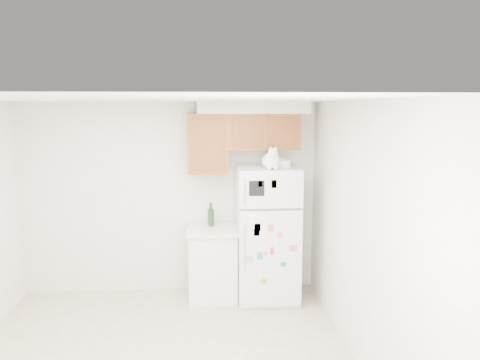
{
  "coord_description": "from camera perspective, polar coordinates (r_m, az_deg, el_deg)",
  "views": [
    {
      "loc": [
        0.47,
        -4.07,
        2.44
      ],
      "look_at": [
        0.89,
        1.55,
        1.55
      ],
      "focal_mm": 35.0,
      "sensor_mm": 36.0,
      "label": 1
    }
  ],
  "objects": [
    {
      "name": "bottle_amber",
      "position": [
        6.09,
        -3.65,
        -4.13
      ],
      "size": [
        0.07,
        0.07,
        0.28
      ],
      "primitive_type": null,
      "color": "#593814",
      "rests_on": "base_counter"
    },
    {
      "name": "room_shell",
      "position": [
        4.4,
        -8.72,
        -1.18
      ],
      "size": [
        3.84,
        4.04,
        2.52
      ],
      "color": "silver",
      "rests_on": "ground_plane"
    },
    {
      "name": "base_counter",
      "position": [
        6.08,
        -3.34,
        -10.02
      ],
      "size": [
        0.64,
        0.64,
        0.92
      ],
      "color": "white",
      "rests_on": "ground_plane"
    },
    {
      "name": "storage_box_front",
      "position": [
        5.73,
        5.25,
        1.97
      ],
      "size": [
        0.17,
        0.14,
        0.09
      ],
      "primitive_type": "cube",
      "rotation": [
        0.0,
        0.0,
        0.22
      ],
      "color": "white",
      "rests_on": "refrigerator"
    },
    {
      "name": "cat",
      "position": [
        5.58,
        3.9,
        2.44
      ],
      "size": [
        0.28,
        0.4,
        0.28
      ],
      "color": "white",
      "rests_on": "refrigerator"
    },
    {
      "name": "storage_box_back",
      "position": [
        5.93,
        4.33,
        2.26
      ],
      "size": [
        0.21,
        0.18,
        0.1
      ],
      "primitive_type": "cube",
      "rotation": [
        0.0,
        0.0,
        0.32
      ],
      "color": "white",
      "rests_on": "refrigerator"
    },
    {
      "name": "bottle_green",
      "position": [
        6.0,
        -3.53,
        -4.21
      ],
      "size": [
        0.07,
        0.07,
        0.31
      ],
      "primitive_type": null,
      "color": "#19381E",
      "rests_on": "base_counter"
    },
    {
      "name": "refrigerator",
      "position": [
        5.94,
        3.35,
        -6.55
      ],
      "size": [
        0.76,
        0.78,
        1.7
      ],
      "color": "silver",
      "rests_on": "ground_plane"
    }
  ]
}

